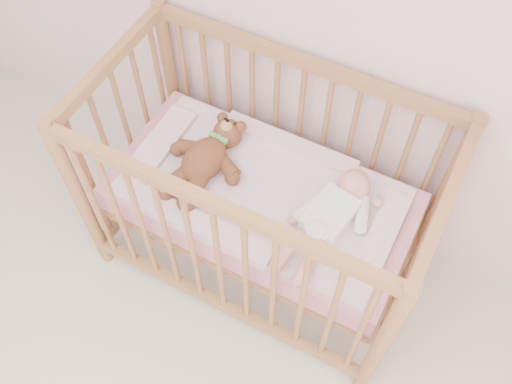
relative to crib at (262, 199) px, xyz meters
The scene contains 5 objects.
crib is the anchor object (origin of this frame).
mattress 0.01m from the crib, ahead, with size 1.22×0.62×0.13m, color pink.
blanket 0.06m from the crib, ahead, with size 1.10×0.58×0.06m, color pink, non-canonical shape.
baby 0.33m from the crib, ahead, with size 0.28×0.57×0.14m, color white, non-canonical shape.
teddy_bear 0.29m from the crib, behind, with size 0.34×0.49×0.14m, color brown, non-canonical shape.
Camera 1 is at (0.59, 0.47, 2.46)m, focal length 40.00 mm.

